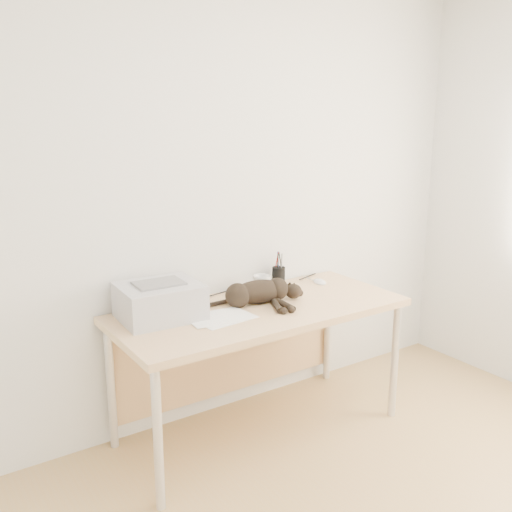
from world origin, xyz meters
TOP-DOWN VIEW (x-y plane):
  - wall_back at (0.00, 1.75)m, footprint 3.50×0.00m
  - desk at (0.00, 1.48)m, footprint 1.60×0.70m
  - printer at (-0.52, 1.54)m, footprint 0.42×0.36m
  - papers at (-0.27, 1.36)m, footprint 0.35×0.26m
  - cat at (0.01, 1.45)m, footprint 0.60×0.35m
  - mug at (0.17, 1.62)m, footprint 0.15×0.15m
  - pen_cup at (0.33, 1.68)m, footprint 0.08×0.08m
  - remote_grey at (0.28, 1.56)m, footprint 0.13×0.20m
  - remote_black at (0.15, 1.56)m, footprint 0.13×0.19m
  - mouse at (0.56, 1.56)m, footprint 0.09×0.13m
  - cable_tangle at (0.00, 1.70)m, footprint 1.36×0.07m

SIDE VIEW (x-z plane):
  - desk at x=0.00m, z-range 0.24..0.98m
  - papers at x=-0.27m, z-range 0.74..0.75m
  - cable_tangle at x=0.00m, z-range 0.74..0.75m
  - remote_black at x=0.15m, z-range 0.74..0.76m
  - remote_grey at x=0.28m, z-range 0.74..0.76m
  - mouse at x=0.56m, z-range 0.74..0.78m
  - mug at x=0.17m, z-range 0.74..0.84m
  - pen_cup at x=0.33m, z-range 0.70..0.90m
  - cat at x=0.01m, z-range 0.73..0.87m
  - printer at x=-0.52m, z-range 0.74..0.93m
  - wall_back at x=0.00m, z-range -0.45..3.05m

